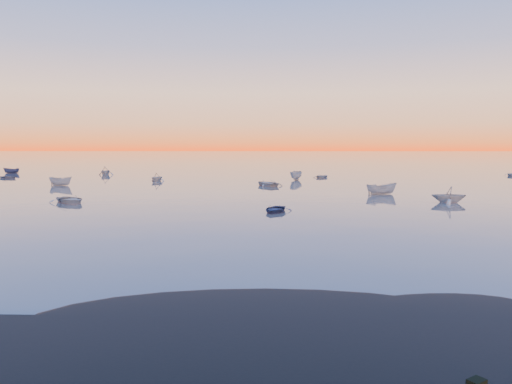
# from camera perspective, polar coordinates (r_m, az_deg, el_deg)

# --- Properties ---
(ground) EXTENTS (600.00, 600.00, 0.00)m
(ground) POSITION_cam_1_polar(r_m,az_deg,el_deg) (119.78, 2.65, 2.65)
(ground) COLOR slate
(ground) RESTS_ON ground
(mud_lobes) EXTENTS (140.00, 6.00, 0.07)m
(mud_lobes) POSITION_cam_1_polar(r_m,az_deg,el_deg) (19.64, 7.21, -12.24)
(mud_lobes) COLOR black
(mud_lobes) RESTS_ON ground
(moored_fleet) EXTENTS (124.00, 58.00, 1.20)m
(moored_fleet) POSITION_cam_1_polar(r_m,az_deg,el_deg) (72.89, 3.21, 0.80)
(moored_fleet) COLOR silver
(moored_fleet) RESTS_ON ground
(boat_near_left) EXTENTS (4.39, 4.38, 1.09)m
(boat_near_left) POSITION_cam_1_polar(r_m,az_deg,el_deg) (54.23, -20.48, -1.17)
(boat_near_left) COLOR silver
(boat_near_left) RESTS_ON ground
(boat_near_center) EXTENTS (2.41, 4.11, 1.33)m
(boat_near_center) POSITION_cam_1_polar(r_m,az_deg,el_deg) (61.40, 14.13, -0.24)
(boat_near_center) COLOR silver
(boat_near_center) RESTS_ON ground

